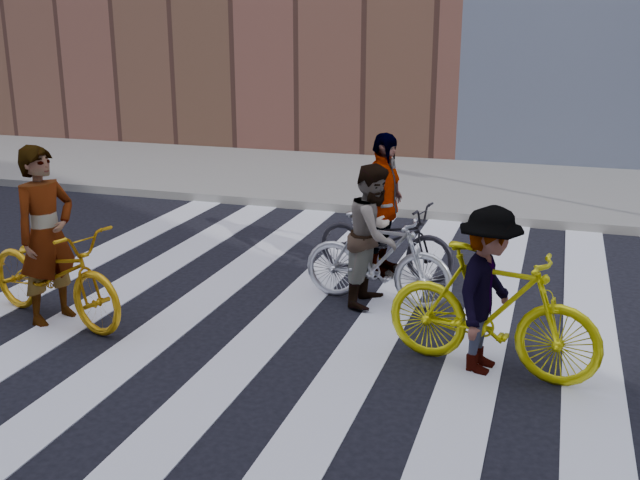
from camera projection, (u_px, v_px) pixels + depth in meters
The scene contains 11 objects.
ground at pixel (323, 330), 8.11m from camera, with size 100.00×100.00×0.00m, color black.
sidewalk_far at pixel (437, 185), 14.93m from camera, with size 100.00×5.00×0.15m, color gray.
zebra_crosswalk at pixel (323, 329), 8.10m from camera, with size 8.25×10.00×0.01m.
bike_yellow_left at pixel (54, 273), 8.22m from camera, with size 0.74×2.12×1.11m, color #CE900B.
bike_silver_mid at pixel (378, 259), 8.74m from camera, with size 0.51×1.81×1.09m, color silver.
bike_yellow_right at pixel (492, 310), 7.00m from camera, with size 0.58×2.05×1.23m, color yellow.
bike_dark_rear at pixel (385, 239), 9.72m from camera, with size 0.66×1.88×0.99m, color black.
rider_left at pixel (46, 235), 8.11m from camera, with size 0.72×0.47×1.97m, color slate.
rider_mid at pixel (374, 235), 8.67m from camera, with size 0.81×0.63×1.67m, color slate.
rider_right at pixel (487, 291), 6.96m from camera, with size 1.04×0.60×1.61m, color slate.
rider_rear at pixel (382, 206), 9.61m from camera, with size 1.10×0.46×1.88m, color slate.
Camera 1 is at (2.27, -7.15, 3.22)m, focal length 42.00 mm.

